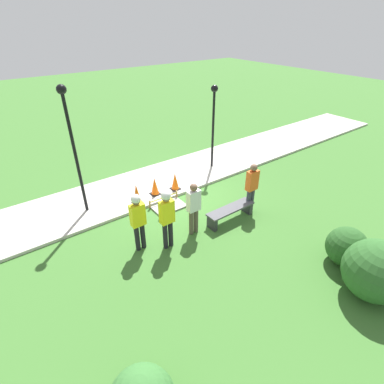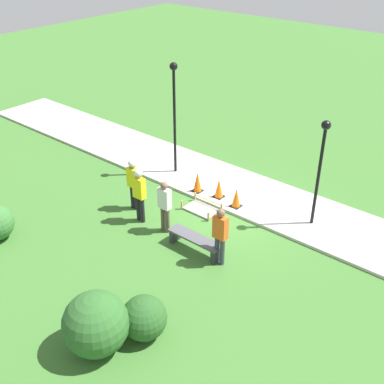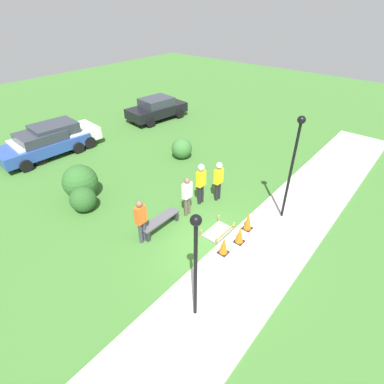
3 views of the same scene
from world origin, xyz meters
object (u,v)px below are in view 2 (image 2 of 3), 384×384
Objects in this scene: traffic_cone_near_patch at (236,198)px; worker_assistant at (139,190)px; lamppost_near at (174,103)px; traffic_cone_far_patch at (219,188)px; traffic_cone_sidewalk_edge at (198,182)px; park_bench at (195,241)px; bystander_in_orange_shirt at (220,233)px; lamppost_far at (321,157)px; worker_supervisor at (133,180)px; bystander_in_gray_shirt at (165,204)px.

traffic_cone_near_patch is 0.36× the size of worker_assistant.
lamppost_near is at bearing -10.81° from traffic_cone_near_patch.
traffic_cone_far_patch is at bearing -8.76° from traffic_cone_near_patch.
worker_assistant is (0.31, 2.50, 0.67)m from traffic_cone_sidewalk_edge.
park_bench is 0.98× the size of bystander_in_orange_shirt.
traffic_cone_sidewalk_edge is 4.54m from lamppost_far.
traffic_cone_near_patch is at bearing -140.91° from worker_supervisor.
worker_assistant is at bearing 5.06° from bystander_in_gray_shirt.
traffic_cone_sidewalk_edge is 0.41× the size of worker_supervisor.
park_bench is at bearing 98.64° from traffic_cone_near_patch.
worker_assistant is at bearing 52.61° from traffic_cone_near_patch.
worker_assistant is at bearing 67.12° from traffic_cone_far_patch.
traffic_cone_near_patch is at bearing -81.36° from park_bench.
traffic_cone_near_patch is 2.68m from bystander_in_gray_shirt.
worker_supervisor reaches higher than bystander_in_gray_shirt.
worker_supervisor is at bearing 39.09° from traffic_cone_near_patch.
worker_assistant reaches higher than traffic_cone_sidewalk_edge.
traffic_cone_sidewalk_edge is 2.56m from bystander_in_gray_shirt.
lamppost_far reaches higher than worker_supervisor.
park_bench is 5.45m from lamppost_near.
worker_supervisor is at bearing -30.58° from worker_assistant.
park_bench is at bearing 170.28° from worker_supervisor.
bystander_in_gray_shirt is at bearing 105.65° from traffic_cone_sidewalk_edge.
lamppost_near reaches higher than bystander_in_orange_shirt.
traffic_cone_near_patch is at bearing -178.98° from traffic_cone_sidewalk_edge.
bystander_in_gray_shirt is at bearing -174.94° from worker_assistant.
traffic_cone_near_patch is 0.20× the size of lamppost_far.
traffic_cone_sidewalk_edge is 2.88m from lamppost_near.
traffic_cone_far_patch is 3.53m from bystander_in_orange_shirt.
lamppost_near is (1.29, -3.15, 1.64)m from worker_assistant.
traffic_cone_near_patch is 1.63m from traffic_cone_sidewalk_edge.
bystander_in_orange_shirt is 2.25m from bystander_in_gray_shirt.
bystander_in_orange_shirt reaches higher than bystander_in_gray_shirt.
traffic_cone_near_patch is 0.38× the size of bystander_in_orange_shirt.
bystander_in_orange_shirt is 0.43× the size of lamppost_near.
traffic_cone_near_patch is 3.44m from worker_supervisor.
park_bench is at bearing 177.22° from worker_assistant.
park_bench is at bearing 138.04° from lamppost_near.
bystander_in_gray_shirt is (1.35, -0.20, 0.64)m from park_bench.
traffic_cone_near_patch is 0.39× the size of park_bench.
traffic_cone_near_patch reaches higher than park_bench.
worker_assistant is at bearing -2.78° from park_bench.
bystander_in_orange_shirt reaches higher than park_bench.
worker_assistant is at bearing 149.42° from worker_supervisor.
traffic_cone_far_patch reaches higher than traffic_cone_near_patch.
lamppost_near is 1.20× the size of lamppost_far.
bystander_in_gray_shirt is (2.24, -0.20, -0.04)m from bystander_in_orange_shirt.
bystander_in_orange_shirt is (-1.29, 2.65, 0.58)m from traffic_cone_near_patch.
traffic_cone_near_patch is 3.26m from worker_assistant.
traffic_cone_far_patch is at bearing -93.06° from bystander_in_gray_shirt.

